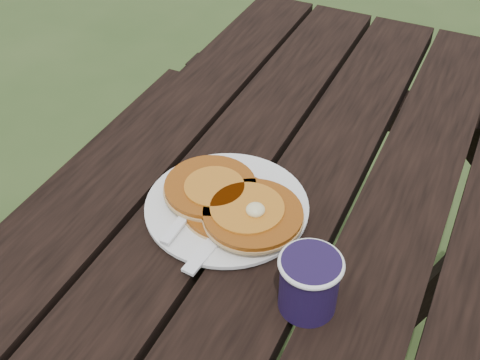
% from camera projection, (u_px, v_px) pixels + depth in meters
% --- Properties ---
extents(plate, '(0.29, 0.29, 0.01)m').
position_uv_depth(plate, '(227.00, 207.00, 0.94)').
color(plate, white).
rests_on(plate, picnic_table).
extents(pancake_stack, '(0.23, 0.18, 0.04)m').
position_uv_depth(pancake_stack, '(232.00, 203.00, 0.92)').
color(pancake_stack, '#9A4C11').
rests_on(pancake_stack, plate).
extents(knife, '(0.03, 0.18, 0.00)m').
position_uv_depth(knife, '(221.00, 233.00, 0.89)').
color(knife, white).
rests_on(knife, plate).
extents(fork, '(0.03, 0.16, 0.01)m').
position_uv_depth(fork, '(183.00, 219.00, 0.91)').
color(fork, white).
rests_on(fork, plate).
extents(coffee_cup, '(0.09, 0.09, 0.09)m').
position_uv_depth(coffee_cup, '(309.00, 280.00, 0.78)').
color(coffee_cup, '#1B1035').
rests_on(coffee_cup, picnic_table).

